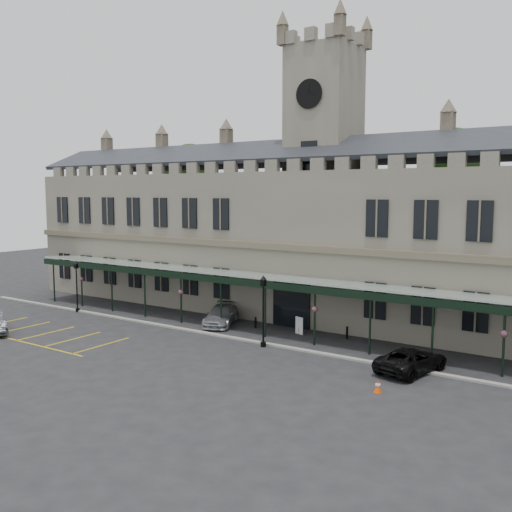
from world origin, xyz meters
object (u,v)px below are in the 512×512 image
Objects in this scene: lamp_post_mid at (263,305)px; car_taxi at (221,315)px; clock_tower at (324,159)px; lamp_post_left at (77,282)px; traffic_cone at (378,387)px; station_building at (322,239)px; sign_board at (299,326)px; car_van at (411,360)px.

car_taxi is at bearing 150.46° from lamp_post_mid.
clock_tower reaches higher than lamp_post_left.
station_building is at bearing 126.44° from traffic_cone.
car_van reaches higher than sign_board.
car_taxi is at bearing -124.12° from station_building.
lamp_post_left is 0.92× the size of lamp_post_mid.
car_van reaches higher than traffic_cone.
lamp_post_left reaches higher than car_taxi.
lamp_post_mid reaches higher than lamp_post_left.
sign_board is (1.62, -6.70, -12.49)m from clock_tower.
station_building is 16.66m from car_van.
station_building is 12.28× the size of lamp_post_mid.
car_van is (16.42, -3.30, -0.04)m from car_taxi.
station_building is at bearing -90.00° from clock_tower.
lamp_post_mid reaches higher than car_van.
station_building is 19.70m from traffic_cone.
sign_board is (1.62, -6.62, -5.84)m from station_building.
traffic_cone is 0.13× the size of car_van.
station_building is 8.97m from sign_board.
lamp_post_mid reaches higher than car_taxi.
clock_tower is 19.34× the size of sign_board.
sign_board is 0.25× the size of car_van.
clock_tower is 23.66m from lamp_post_left.
clock_tower is 5.08× the size of lamp_post_mid.
clock_tower is 4.89× the size of car_van.
car_taxi is 1.01× the size of car_van.
car_taxi is (13.38, 3.17, -1.92)m from lamp_post_left.
clock_tower reaches higher than car_taxi.
car_taxi reaches higher than car_van.
lamp_post_left is (-18.38, -10.63, -10.44)m from clock_tower.
lamp_post_left is 19.67m from lamp_post_mid.
car_van is (0.30, 4.37, 0.39)m from traffic_cone.
lamp_post_mid is (19.67, -0.40, 0.23)m from lamp_post_left.
traffic_cone is (11.11, -15.14, -12.79)m from clock_tower.
station_building is 6.64m from clock_tower.
traffic_cone is at bearing -49.46° from car_taxi.
lamp_post_mid is (1.29, -11.03, -10.21)m from clock_tower.
lamp_post_left is (-18.38, -10.55, -3.80)m from station_building.
car_van is at bearing -43.09° from station_building.
lamp_post_mid is 10.96m from traffic_cone.
clock_tower is 15.09m from lamp_post_mid.
car_taxi is (-6.29, 3.56, -2.15)m from lamp_post_mid.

